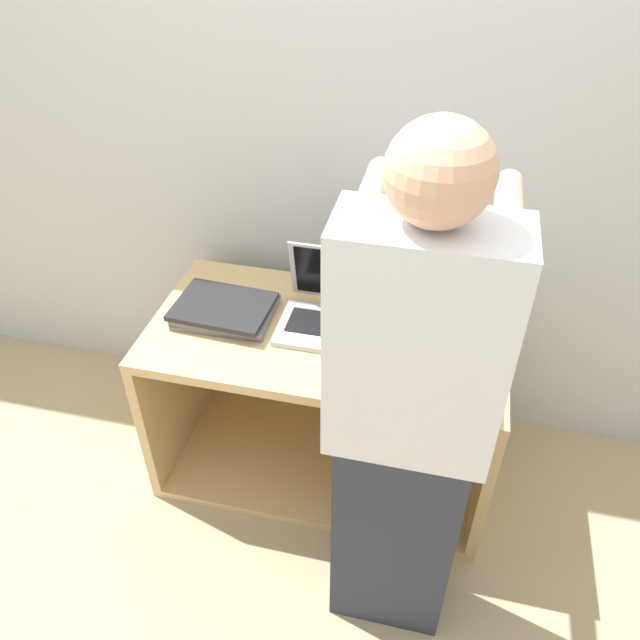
{
  "coord_description": "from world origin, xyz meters",
  "views": [
    {
      "loc": [
        0.35,
        -1.26,
        2.0
      ],
      "look_at": [
        0.0,
        0.22,
        0.79
      ],
      "focal_mm": 35.0,
      "sensor_mm": 36.0,
      "label": 1
    }
  ],
  "objects_px": {
    "laptop_open": "(330,310)",
    "person": "(407,429)",
    "laptop_stack_right": "(433,334)",
    "laptop_stack_left": "(225,310)"
  },
  "relations": [
    {
      "from": "laptop_open",
      "to": "laptop_stack_left",
      "type": "height_order",
      "value": "laptop_open"
    },
    {
      "from": "laptop_open",
      "to": "laptop_stack_right",
      "type": "height_order",
      "value": "laptop_open"
    },
    {
      "from": "laptop_open",
      "to": "laptop_stack_right",
      "type": "distance_m",
      "value": 0.35
    },
    {
      "from": "laptop_stack_right",
      "to": "person",
      "type": "xyz_separation_m",
      "value": [
        -0.03,
        -0.49,
        0.08
      ]
    },
    {
      "from": "laptop_open",
      "to": "person",
      "type": "xyz_separation_m",
      "value": [
        0.32,
        -0.54,
        0.08
      ]
    },
    {
      "from": "laptop_open",
      "to": "laptop_stack_left",
      "type": "xyz_separation_m",
      "value": [
        -0.36,
        -0.05,
        -0.02
      ]
    },
    {
      "from": "laptop_stack_left",
      "to": "laptop_stack_right",
      "type": "distance_m",
      "value": 0.71
    },
    {
      "from": "laptop_stack_left",
      "to": "person",
      "type": "xyz_separation_m",
      "value": [
        0.68,
        -0.49,
        0.11
      ]
    },
    {
      "from": "laptop_stack_left",
      "to": "person",
      "type": "distance_m",
      "value": 0.85
    },
    {
      "from": "laptop_open",
      "to": "laptop_stack_right",
      "type": "bearing_deg",
      "value": -8.19
    }
  ]
}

